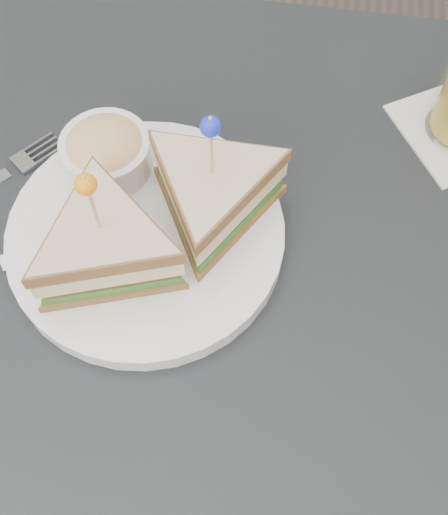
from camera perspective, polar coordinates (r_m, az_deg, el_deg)
ground_plane at (r=1.32m, az=-0.52°, el=-17.36°), size 3.50×3.50×0.00m
table at (r=0.67m, az=-0.98°, el=-5.83°), size 0.80×0.80×0.75m
plate_meal at (r=0.59m, az=-6.46°, el=3.66°), size 0.32×0.31×0.16m
cutlery_knife at (r=0.64m, az=-10.18°, el=3.14°), size 0.21×0.15×0.01m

